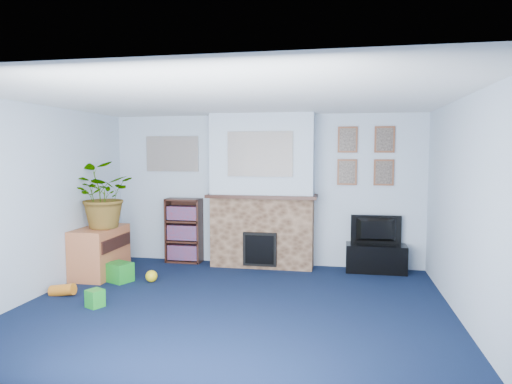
% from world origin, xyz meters
% --- Properties ---
extents(floor, '(5.00, 4.50, 0.01)m').
position_xyz_m(floor, '(0.00, 0.00, 0.00)').
color(floor, '#0D1833').
rests_on(floor, ground).
extents(ceiling, '(5.00, 4.50, 0.01)m').
position_xyz_m(ceiling, '(0.00, 0.00, 2.40)').
color(ceiling, white).
rests_on(ceiling, wall_back).
extents(wall_back, '(5.00, 0.04, 2.40)m').
position_xyz_m(wall_back, '(0.00, 2.25, 1.20)').
color(wall_back, '#AEBED2').
rests_on(wall_back, ground).
extents(wall_front, '(5.00, 0.04, 2.40)m').
position_xyz_m(wall_front, '(0.00, -2.25, 1.20)').
color(wall_front, '#AEBED2').
rests_on(wall_front, ground).
extents(wall_left, '(0.04, 4.50, 2.40)m').
position_xyz_m(wall_left, '(-2.50, 0.00, 1.20)').
color(wall_left, '#AEBED2').
rests_on(wall_left, ground).
extents(wall_right, '(0.04, 4.50, 2.40)m').
position_xyz_m(wall_right, '(2.50, 0.00, 1.20)').
color(wall_right, '#AEBED2').
rests_on(wall_right, ground).
extents(chimney_breast, '(1.72, 0.50, 2.40)m').
position_xyz_m(chimney_breast, '(0.00, 2.05, 1.18)').
color(chimney_breast, brown).
rests_on(chimney_breast, ground).
extents(collage_main, '(1.00, 0.03, 0.68)m').
position_xyz_m(collage_main, '(0.00, 1.84, 1.78)').
color(collage_main, gray).
rests_on(collage_main, chimney_breast).
extents(collage_left, '(0.90, 0.03, 0.58)m').
position_xyz_m(collage_left, '(-1.55, 2.23, 1.78)').
color(collage_left, gray).
rests_on(collage_left, wall_back).
extents(portrait_tl, '(0.30, 0.03, 0.40)m').
position_xyz_m(portrait_tl, '(1.30, 2.23, 2.00)').
color(portrait_tl, brown).
rests_on(portrait_tl, wall_back).
extents(portrait_tr, '(0.30, 0.03, 0.40)m').
position_xyz_m(portrait_tr, '(1.85, 2.23, 2.00)').
color(portrait_tr, brown).
rests_on(portrait_tr, wall_back).
extents(portrait_bl, '(0.30, 0.03, 0.40)m').
position_xyz_m(portrait_bl, '(1.30, 2.23, 1.50)').
color(portrait_bl, brown).
rests_on(portrait_bl, wall_back).
extents(portrait_br, '(0.30, 0.03, 0.40)m').
position_xyz_m(portrait_br, '(1.85, 2.23, 1.50)').
color(portrait_br, brown).
rests_on(portrait_br, wall_back).
extents(tv_stand, '(0.89, 0.37, 0.42)m').
position_xyz_m(tv_stand, '(1.75, 2.03, 0.23)').
color(tv_stand, black).
rests_on(tv_stand, ground).
extents(television, '(0.75, 0.12, 0.43)m').
position_xyz_m(television, '(1.75, 2.05, 0.64)').
color(television, black).
rests_on(television, tv_stand).
extents(bookshelf, '(0.58, 0.28, 1.05)m').
position_xyz_m(bookshelf, '(-1.32, 2.11, 0.50)').
color(bookshelf, black).
rests_on(bookshelf, ground).
extents(sideboard, '(0.51, 0.92, 0.71)m').
position_xyz_m(sideboard, '(-2.24, 1.07, 0.35)').
color(sideboard, '#B6633A').
rests_on(sideboard, ground).
extents(potted_plant, '(0.99, 0.90, 0.95)m').
position_xyz_m(potted_plant, '(-2.19, 1.02, 1.19)').
color(potted_plant, '#26661E').
rests_on(potted_plant, sideboard).
extents(mantel_clock, '(0.10, 0.06, 0.13)m').
position_xyz_m(mantel_clock, '(-0.04, 2.00, 1.22)').
color(mantel_clock, gold).
rests_on(mantel_clock, chimney_breast).
extents(mantel_candle, '(0.05, 0.05, 0.16)m').
position_xyz_m(mantel_candle, '(0.36, 2.00, 1.23)').
color(mantel_candle, '#B2BFC6').
rests_on(mantel_candle, chimney_breast).
extents(mantel_teddy, '(0.14, 0.14, 0.14)m').
position_xyz_m(mantel_teddy, '(-0.58, 2.00, 1.22)').
color(mantel_teddy, gray).
rests_on(mantel_teddy, chimney_breast).
extents(mantel_can, '(0.06, 0.06, 0.12)m').
position_xyz_m(mantel_can, '(0.64, 2.00, 1.21)').
color(mantel_can, '#198C26').
rests_on(mantel_can, chimney_breast).
extents(green_crate, '(0.41, 0.38, 0.27)m').
position_xyz_m(green_crate, '(-1.82, 0.84, 0.14)').
color(green_crate, '#198C26').
rests_on(green_crate, ground).
extents(toy_ball, '(0.17, 0.17, 0.17)m').
position_xyz_m(toy_ball, '(-1.37, 0.89, 0.09)').
color(toy_ball, yellow).
rests_on(toy_ball, ground).
extents(toy_block, '(0.23, 0.23, 0.21)m').
position_xyz_m(toy_block, '(-1.59, -0.20, 0.11)').
color(toy_block, '#198C26').
rests_on(toy_block, ground).
extents(toy_tube, '(0.33, 0.15, 0.19)m').
position_xyz_m(toy_tube, '(-2.22, 0.12, 0.07)').
color(toy_tube, orange).
rests_on(toy_tube, ground).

